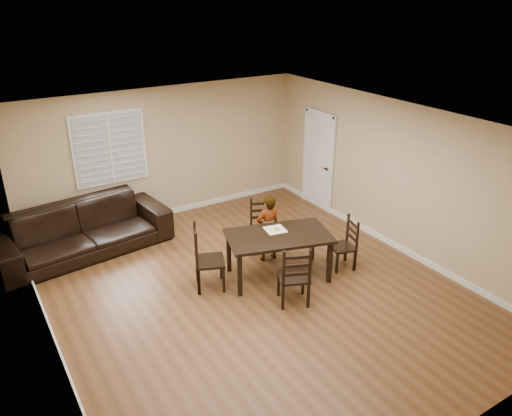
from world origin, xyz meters
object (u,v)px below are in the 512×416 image
Objects in this scene: sofa at (83,230)px; chair_right at (348,245)px; chair_near at (262,226)px; child at (268,228)px; chair_far at (295,280)px; chair_left at (201,260)px; donut at (276,228)px; dining_table at (279,239)px.

chair_right is at bearing -45.02° from sofa.
chair_near is at bearing -131.89° from chair_right.
child is at bearing -82.85° from chair_near.
chair_far is 1.49m from child.
chair_left reaches higher than donut.
chair_far is (-0.26, -0.84, -0.24)m from dining_table.
child is at bearing 90.00° from dining_table.
chair_near is 9.26× the size of donut.
chair_far is 0.33× the size of sofa.
dining_table is 1.29m from chair_right.
chair_far reaches higher than sofa.
child is at bearing -117.09° from chair_right.
chair_far is 0.82× the size of child.
sofa is at bearing 151.10° from dining_table.
child is (1.39, 0.21, 0.12)m from chair_left.
dining_table is 17.70× the size of donut.
chair_far reaches higher than donut.
chair_near is 0.32× the size of sofa.
chair_left is 0.35× the size of sofa.
sofa is at bearing 177.51° from chair_near.
chair_left is at bearing -66.19° from sofa.
dining_table is at bearing 78.57° from child.
chair_near is at bearing -45.29° from chair_left.
chair_right is (1.21, -0.35, -0.28)m from dining_table.
sofa is at bearing -31.23° from child.
chair_near is 3.24m from sofa.
chair_far is 1.10× the size of chair_right.
dining_table is 2.04× the size of chair_right.
dining_table is 0.61× the size of sofa.
child is at bearing -83.15° from chair_far.
dining_table is 1.72× the size of chair_left.
chair_far is at bearing -108.40° from donut.
chair_left is at bearing 179.39° from dining_table.
chair_near is at bearing -83.60° from chair_far.
sofa is (-2.52, 2.55, -0.25)m from dining_table.
donut is (1.29, -0.20, 0.31)m from chair_left.
sofa reaches higher than dining_table.
chair_left reaches higher than chair_near.
dining_table is 0.22m from donut.
chair_near is (0.32, 1.00, -0.25)m from dining_table.
child is (0.44, 1.42, 0.15)m from chair_far.
dining_table is at bearing -91.39° from chair_right.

